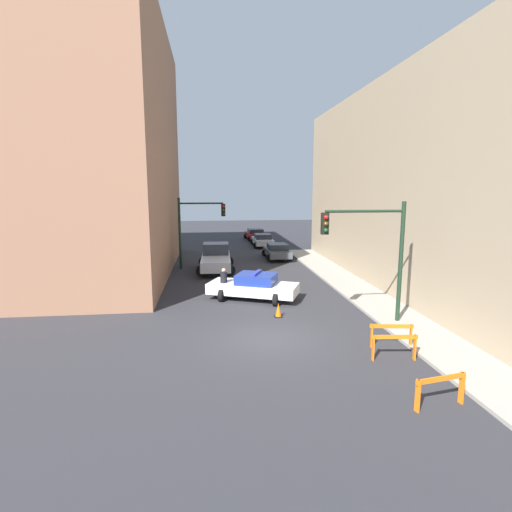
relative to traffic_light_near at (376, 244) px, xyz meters
name	(u,v)px	position (x,y,z in m)	size (l,w,h in m)	color
ground_plane	(269,339)	(-4.73, -1.21, -3.53)	(120.00, 120.00, 0.00)	#2D2D33
sidewalk_right	(418,331)	(1.47, -1.21, -3.47)	(2.40, 44.00, 0.12)	#9E998E
building_corner_left	(61,149)	(-16.73, 12.79, 4.91)	(14.00, 20.00, 16.89)	#93664C
building_right	(469,186)	(8.67, 6.79, 2.49)	(12.00, 28.00, 12.05)	tan
traffic_light_near	(376,244)	(0.00, 0.00, 0.00)	(3.64, 0.35, 5.20)	black
traffic_light_far	(195,223)	(-8.03, 13.50, -0.13)	(3.44, 0.35, 5.20)	black
police_car	(254,286)	(-4.68, 4.51, -2.81)	(5.05, 3.54, 1.52)	white
white_truck	(216,258)	(-6.54, 12.39, -2.62)	(2.74, 5.45, 1.90)	silver
parked_car_near	(277,251)	(-1.32, 16.75, -2.86)	(2.28, 4.31, 1.31)	#474C51
parked_car_mid	(263,240)	(-1.57, 24.16, -2.86)	(2.30, 4.32, 1.31)	silver
parked_car_far	(255,234)	(-1.72, 29.51, -2.86)	(2.49, 4.42, 1.31)	maroon
pedestrian_crossing	(224,283)	(-6.26, 4.90, -2.67)	(0.51, 0.51, 1.66)	black
barrier_front	(441,386)	(-0.90, -6.70, -2.91)	(1.58, 0.43, 0.90)	orange
barrier_mid	(394,343)	(-0.75, -3.66, -2.91)	(1.60, 0.31, 0.90)	orange
barrier_back	(391,332)	(-0.36, -2.61, -2.91)	(1.59, 0.38, 0.90)	orange
traffic_cone	(278,310)	(-3.88, 1.46, -3.21)	(0.36, 0.36, 0.66)	black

